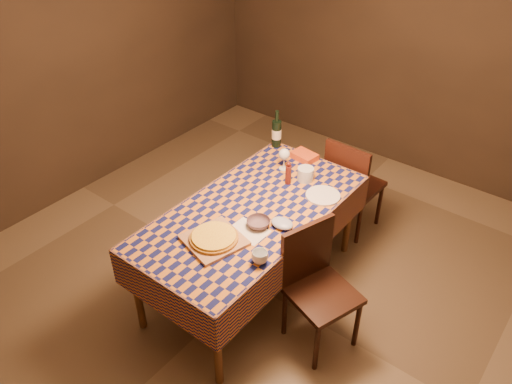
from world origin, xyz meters
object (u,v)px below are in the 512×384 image
at_px(white_plate, 323,196).
at_px(chair_far, 351,182).
at_px(dining_table, 252,218).
at_px(cutting_board, 214,240).
at_px(wine_bottle, 277,133).
at_px(chair_right, 316,280).
at_px(bowl, 258,223).
at_px(pizza, 214,237).

bearing_deg(white_plate, chair_far, 97.61).
bearing_deg(chair_far, dining_table, -102.15).
bearing_deg(dining_table, cutting_board, -87.38).
distance_m(dining_table, cutting_board, 0.44).
bearing_deg(dining_table, wine_bottle, 115.42).
distance_m(dining_table, chair_right, 0.66).
height_order(chair_far, chair_right, same).
relative_size(cutting_board, white_plate, 1.37).
height_order(cutting_board, bowl, bowl).
relative_size(white_plate, chair_far, 0.28).
bearing_deg(dining_table, pizza, -87.38).
bearing_deg(wine_bottle, chair_right, -42.52).
bearing_deg(bowl, chair_right, 2.65).
bearing_deg(chair_far, bowl, -93.90).
relative_size(dining_table, bowl, 11.16).
bearing_deg(wine_bottle, bowl, -60.11).
distance_m(bowl, white_plate, 0.60).
distance_m(pizza, bowl, 0.34).
relative_size(cutting_board, wine_bottle, 1.07).
relative_size(bowl, white_plate, 0.63).
bearing_deg(wine_bottle, cutting_board, -71.63).
distance_m(cutting_board, white_plate, 0.94).
height_order(pizza, chair_far, chair_far).
bearing_deg(pizza, cutting_board, -90.00).
distance_m(dining_table, white_plate, 0.57).
height_order(dining_table, white_plate, white_plate).
height_order(cutting_board, wine_bottle, wine_bottle).
xyz_separation_m(cutting_board, white_plate, (0.30, 0.89, -0.00)).
bearing_deg(white_plate, chair_right, -60.71).
bearing_deg(bowl, chair_far, 86.10).
relative_size(dining_table, cutting_board, 5.14).
bearing_deg(chair_right, bowl, -177.35).
xyz_separation_m(pizza, bowl, (0.13, 0.31, -0.01)).
relative_size(cutting_board, chair_far, 0.38).
distance_m(wine_bottle, chair_far, 0.78).
height_order(pizza, wine_bottle, wine_bottle).
xyz_separation_m(bowl, chair_far, (0.08, 1.21, -0.27)).
distance_m(cutting_board, chair_right, 0.74).
distance_m(cutting_board, pizza, 0.03).
xyz_separation_m(cutting_board, bowl, (0.13, 0.31, 0.01)).
distance_m(pizza, white_plate, 0.94).
height_order(dining_table, cutting_board, cutting_board).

